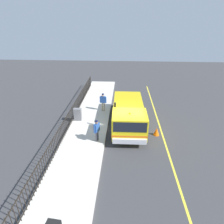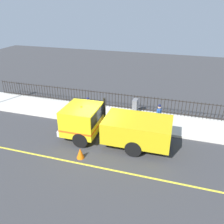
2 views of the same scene
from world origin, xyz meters
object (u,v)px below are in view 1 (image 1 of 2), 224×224
object	(u,v)px
pedestrian_distant	(103,100)
traffic_cone	(156,131)
worker_standing	(97,128)
utility_cabinet	(78,114)
work_truck	(128,114)

from	to	relation	value
pedestrian_distant	traffic_cone	distance (m)	5.85
pedestrian_distant	traffic_cone	bearing A→B (deg)	147.80
worker_standing	utility_cabinet	distance (m)	3.68
traffic_cone	pedestrian_distant	bearing A→B (deg)	-40.07
worker_standing	pedestrian_distant	size ratio (longest dim) A/B	0.97
worker_standing	pedestrian_distant	bearing A→B (deg)	27.58
work_truck	traffic_cone	world-z (taller)	work_truck
work_truck	traffic_cone	distance (m)	2.51
traffic_cone	worker_standing	bearing A→B (deg)	16.56
worker_standing	utility_cabinet	size ratio (longest dim) A/B	1.57
pedestrian_distant	traffic_cone	xyz separation A→B (m)	(-4.42, 3.72, -0.92)
pedestrian_distant	traffic_cone	size ratio (longest dim) A/B	2.80
work_truck	worker_standing	bearing A→B (deg)	44.85
utility_cabinet	traffic_cone	xyz separation A→B (m)	(-6.38, 1.73, -0.39)
work_truck	worker_standing	distance (m)	3.16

